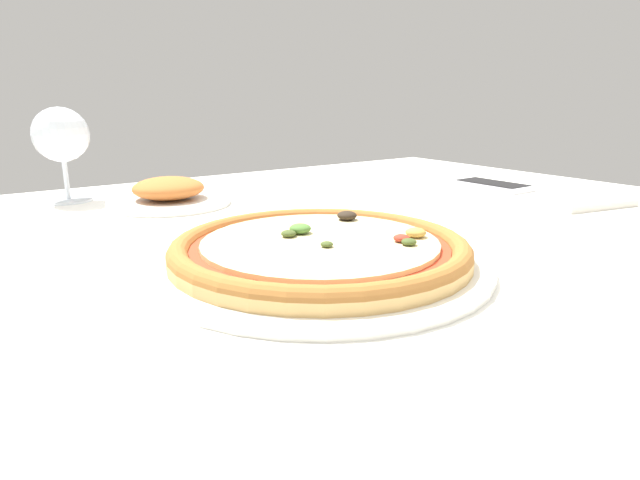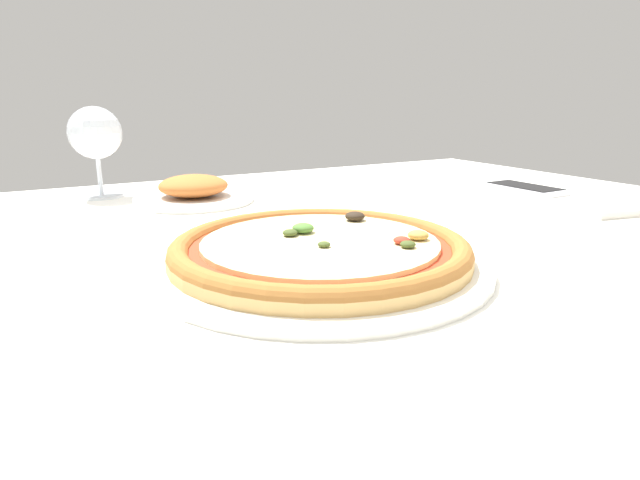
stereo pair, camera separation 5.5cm
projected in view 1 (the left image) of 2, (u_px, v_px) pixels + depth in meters
dining_table at (314, 285)px, 0.72m from camera, size 1.47×1.11×0.72m
pizza_plate at (320, 252)px, 0.56m from camera, size 0.35×0.35×0.04m
wine_glass_far_left at (61, 137)px, 0.88m from camera, size 0.09×0.09×0.16m
cell_phone at (492, 185)px, 1.04m from camera, size 0.07×0.15×0.01m
side_plate at (169, 194)px, 0.88m from camera, size 0.20×0.20×0.05m
napkin_folded at (577, 201)px, 0.88m from camera, size 0.17×0.14×0.01m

